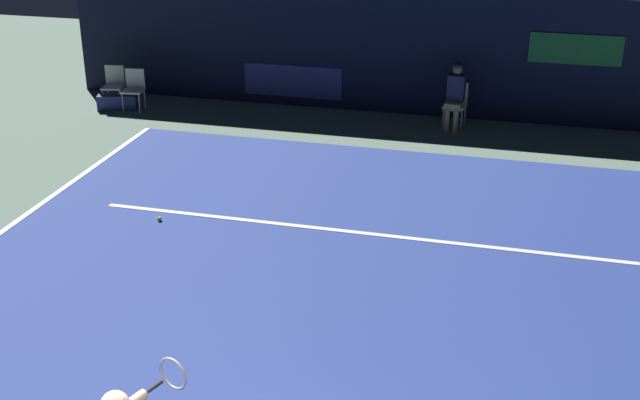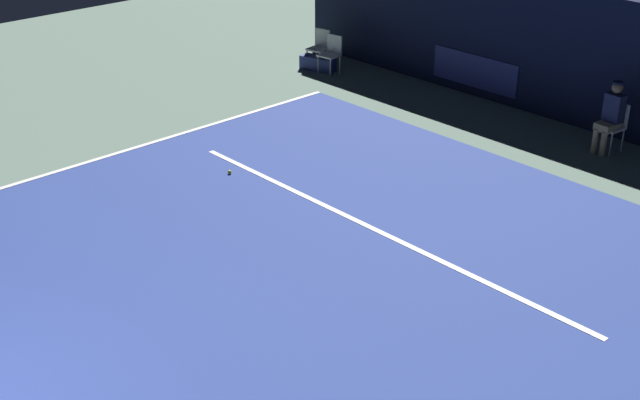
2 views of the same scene
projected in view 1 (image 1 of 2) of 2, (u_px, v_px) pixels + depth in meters
The scene contains 9 objects.
ground_plane at pixel (322, 299), 10.72m from camera, with size 31.11×31.11×0.00m, color slate.
court_surface at pixel (322, 298), 10.72m from camera, with size 10.35×11.45×0.01m, color navy.
line_service at pixel (355, 232), 12.49m from camera, with size 8.08×0.10×0.01m, color white.
back_wall at pixel (419, 53), 17.49m from camera, with size 15.57×0.33×2.60m.
line_judge_on_chair at pixel (455, 95), 16.78m from camera, with size 0.48×0.56×1.32m.
courtside_chair_near at pixel (134, 87), 18.00m from camera, with size 0.48×0.46×0.88m.
courtside_chair_far at pixel (114, 84), 18.27m from camera, with size 0.50×0.48×0.88m.
tennis_ball at pixel (160, 219), 12.86m from camera, with size 0.07×0.07×0.07m, color #CCE033.
equipment_bag at pixel (118, 102), 18.18m from camera, with size 0.84×0.32×0.32m, color navy.
Camera 1 is at (2.33, -4.32, 5.42)m, focal length 46.94 mm.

